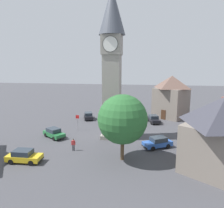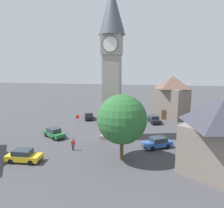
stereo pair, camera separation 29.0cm
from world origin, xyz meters
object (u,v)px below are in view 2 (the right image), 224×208
(car_black_far, at_px, (24,156))
(pedestrian, at_px, (73,143))
(car_blue_kerb, at_px, (54,133))
(building_hall_far, at_px, (172,96))
(car_green_alley, at_px, (123,118))
(road_sign, at_px, (78,120))
(lamp_post, at_px, (112,111))
(car_silver_kerb, at_px, (157,143))
(tree, at_px, (122,119))
(car_red_corner, at_px, (154,119))
(building_corner_back, at_px, (222,135))
(clock_tower, at_px, (112,52))
(car_white_side, at_px, (89,116))

(car_black_far, relative_size, pedestrian, 2.49)
(car_blue_kerb, height_order, building_hall_far, building_hall_far)
(car_green_alley, distance_m, road_sign, 10.39)
(car_black_far, bearing_deg, lamp_post, 65.13)
(car_green_alley, relative_size, lamp_post, 0.99)
(car_silver_kerb, height_order, tree, tree)
(car_blue_kerb, height_order, tree, tree)
(car_silver_kerb, distance_m, building_hall_far, 19.66)
(car_red_corner, xyz_separation_m, lamp_post, (-8.00, -4.21, 2.24))
(building_corner_back, bearing_deg, car_black_far, -175.95)
(clock_tower, bearing_deg, car_black_far, -129.81)
(pedestrian, bearing_deg, car_black_far, -136.72)
(pedestrian, distance_m, building_corner_back, 18.17)
(car_black_far, relative_size, lamp_post, 0.96)
(car_green_alley, xyz_separation_m, lamp_post, (-1.77, -3.85, 2.24))
(car_black_far, bearing_deg, car_blue_kerb, 92.32)
(car_green_alley, bearing_deg, car_white_side, 173.76)
(car_red_corner, relative_size, tree, 0.55)
(car_silver_kerb, height_order, building_corner_back, building_corner_back)
(car_white_side, distance_m, car_green_alley, 7.72)
(car_blue_kerb, bearing_deg, car_red_corner, 36.68)
(tree, bearing_deg, road_sign, 131.88)
(car_red_corner, bearing_deg, building_corner_back, -71.06)
(car_white_side, bearing_deg, clock_tower, -56.48)
(building_corner_back, relative_size, building_hall_far, 1.07)
(car_blue_kerb, xyz_separation_m, lamp_post, (8.04, 7.73, 2.24))
(car_blue_kerb, distance_m, tree, 14.02)
(lamp_post, bearing_deg, clock_tower, -79.04)
(clock_tower, relative_size, pedestrian, 13.59)
(car_black_far, xyz_separation_m, car_green_alley, (9.45, 20.41, 0.00))
(car_red_corner, relative_size, pedestrian, 2.62)
(car_silver_kerb, relative_size, car_green_alley, 1.01)
(pedestrian, xyz_separation_m, building_hall_far, (14.91, 21.96, 3.75))
(road_sign, bearing_deg, car_silver_kerb, -22.63)
(road_sign, bearing_deg, clock_tower, -20.63)
(car_red_corner, bearing_deg, building_hall_far, 55.16)
(car_silver_kerb, distance_m, pedestrian, 11.73)
(pedestrian, bearing_deg, car_white_side, 99.46)
(car_silver_kerb, xyz_separation_m, road_sign, (-13.77, 5.74, 1.14))
(car_blue_kerb, bearing_deg, road_sign, 59.58)
(clock_tower, relative_size, car_green_alley, 5.27)
(pedestrian, relative_size, building_hall_far, 0.18)
(car_silver_kerb, height_order, car_white_side, same)
(building_hall_far, bearing_deg, car_blue_kerb, -138.71)
(building_corner_back, relative_size, road_sign, 3.56)
(clock_tower, xyz_separation_m, car_white_side, (-7.06, 10.65, -12.72))
(clock_tower, bearing_deg, car_red_corner, 56.09)
(clock_tower, xyz_separation_m, lamp_post, (-1.16, 5.97, -10.48))
(car_green_alley, distance_m, tree, 18.34)
(car_white_side, relative_size, building_corner_back, 0.45)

